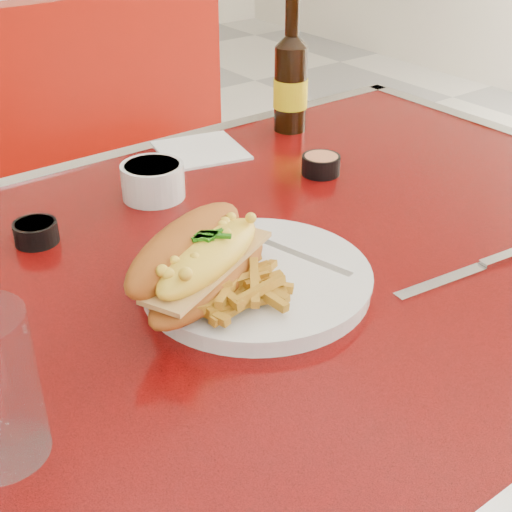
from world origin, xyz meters
TOP-DOWN VIEW (x-y plane):
  - diner_table at (0.00, 0.00)m, footprint 1.23×0.83m
  - booth_bench_far at (0.00, 0.81)m, footprint 1.20×0.51m
  - dinner_plate at (-0.04, -0.04)m, footprint 0.29×0.29m
  - mac_hoagie at (-0.11, -0.04)m, footprint 0.22×0.17m
  - fries_pile at (-0.10, -0.06)m, footprint 0.12×0.11m
  - fork at (0.02, -0.03)m, footprint 0.05×0.16m
  - gravy_ramekin at (-0.01, 0.23)m, footprint 0.11×0.11m
  - sauce_cup_left at (-0.19, 0.20)m, footprint 0.06×0.06m
  - sauce_cup_right at (0.23, 0.15)m, footprint 0.06×0.06m
  - beer_bottle at (0.31, 0.32)m, footprint 0.06×0.06m
  - knife at (0.19, -0.17)m, footprint 0.20×0.04m
  - paper_napkin at (0.13, 0.33)m, footprint 0.15×0.15m

SIDE VIEW (x-z plane):
  - booth_bench_far at x=0.00m, z-range -0.16..0.74m
  - diner_table at x=0.00m, z-range 0.22..0.99m
  - paper_napkin at x=0.13m, z-range 0.77..0.77m
  - knife at x=0.19m, z-range 0.77..0.78m
  - dinner_plate at x=-0.04m, z-range 0.77..0.79m
  - sauce_cup_left at x=-0.19m, z-range 0.77..0.80m
  - sauce_cup_right at x=0.23m, z-range 0.77..0.80m
  - fork at x=0.02m, z-range 0.79..0.79m
  - gravy_ramekin at x=-0.01m, z-range 0.77..0.82m
  - fries_pile at x=-0.10m, z-range 0.79..0.82m
  - mac_hoagie at x=-0.11m, z-range 0.78..0.87m
  - beer_bottle at x=0.31m, z-range 0.74..0.97m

